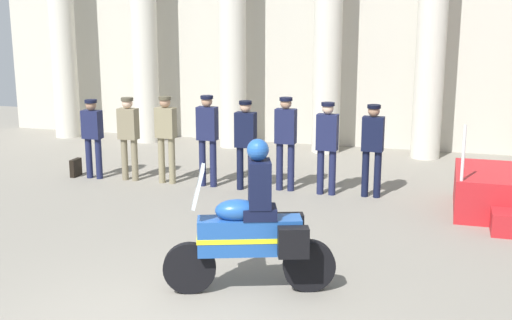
% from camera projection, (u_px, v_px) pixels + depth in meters
% --- Properties ---
extents(officer_in_row_0, '(0.39, 0.24, 1.60)m').
position_uv_depth(officer_in_row_0, '(92.00, 132.00, 13.29)').
color(officer_in_row_0, '#191E42').
rests_on(officer_in_row_0, ground_plane).
extents(officer_in_row_1, '(0.39, 0.24, 1.66)m').
position_uv_depth(officer_in_row_1, '(128.00, 132.00, 13.13)').
color(officer_in_row_1, '#7A7056').
rests_on(officer_in_row_1, ground_plane).
extents(officer_in_row_2, '(0.39, 0.24, 1.71)m').
position_uv_depth(officer_in_row_2, '(166.00, 132.00, 12.91)').
color(officer_in_row_2, '#847A5B').
rests_on(officer_in_row_2, ground_plane).
extents(officer_in_row_3, '(0.39, 0.24, 1.76)m').
position_uv_depth(officer_in_row_3, '(207.00, 133.00, 12.67)').
color(officer_in_row_3, '#191E42').
rests_on(officer_in_row_3, ground_plane).
extents(officer_in_row_4, '(0.39, 0.24, 1.70)m').
position_uv_depth(officer_in_row_4, '(246.00, 138.00, 12.42)').
color(officer_in_row_4, black).
rests_on(officer_in_row_4, ground_plane).
extents(officer_in_row_5, '(0.39, 0.24, 1.77)m').
position_uv_depth(officer_in_row_5, '(286.00, 136.00, 12.38)').
color(officer_in_row_5, '#191E42').
rests_on(officer_in_row_5, ground_plane).
extents(officer_in_row_6, '(0.39, 0.24, 1.72)m').
position_uv_depth(officer_in_row_6, '(327.00, 141.00, 12.11)').
color(officer_in_row_6, '#191E42').
rests_on(officer_in_row_6, ground_plane).
extents(officer_in_row_7, '(0.39, 0.24, 1.70)m').
position_uv_depth(officer_in_row_7, '(373.00, 143.00, 11.95)').
color(officer_in_row_7, black).
rests_on(officer_in_row_7, ground_plane).
extents(motorcycle_with_rider, '(2.01, 0.96, 1.90)m').
position_uv_depth(motorcycle_with_rider, '(255.00, 230.00, 7.95)').
color(motorcycle_with_rider, black).
rests_on(motorcycle_with_rider, ground_plane).
extents(briefcase_on_ground, '(0.10, 0.32, 0.36)m').
position_uv_depth(briefcase_on_ground, '(76.00, 168.00, 13.62)').
color(briefcase_on_ground, black).
rests_on(briefcase_on_ground, ground_plane).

